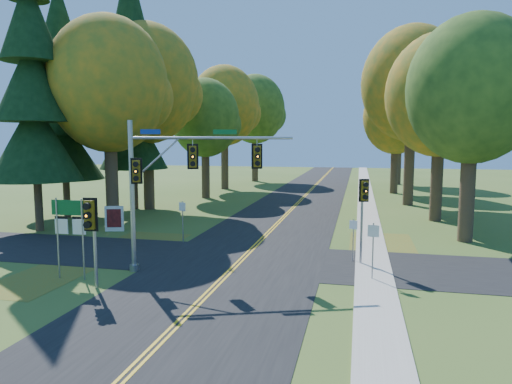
% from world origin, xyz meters
% --- Properties ---
extents(ground, '(160.00, 160.00, 0.00)m').
position_xyz_m(ground, '(0.00, 0.00, 0.00)').
color(ground, '#36531D').
rests_on(ground, ground).
extents(road_main, '(8.00, 160.00, 0.02)m').
position_xyz_m(road_main, '(0.00, 0.00, 0.01)').
color(road_main, black).
rests_on(road_main, ground).
extents(road_cross, '(60.00, 6.00, 0.02)m').
position_xyz_m(road_cross, '(0.00, 2.00, 0.01)').
color(road_cross, black).
rests_on(road_cross, ground).
extents(centerline_left, '(0.10, 160.00, 0.01)m').
position_xyz_m(centerline_left, '(-0.10, 0.00, 0.03)').
color(centerline_left, gold).
rests_on(centerline_left, road_main).
extents(centerline_right, '(0.10, 160.00, 0.01)m').
position_xyz_m(centerline_right, '(0.10, 0.00, 0.03)').
color(centerline_right, gold).
rests_on(centerline_right, road_main).
extents(sidewalk_east, '(1.60, 160.00, 0.06)m').
position_xyz_m(sidewalk_east, '(6.20, 0.00, 0.03)').
color(sidewalk_east, '#9E998E').
rests_on(sidewalk_east, ground).
extents(leaf_patch_w_near, '(4.00, 6.00, 0.00)m').
position_xyz_m(leaf_patch_w_near, '(-6.50, 4.00, 0.01)').
color(leaf_patch_w_near, brown).
rests_on(leaf_patch_w_near, ground).
extents(leaf_patch_e, '(3.50, 8.00, 0.00)m').
position_xyz_m(leaf_patch_e, '(6.80, 6.00, 0.01)').
color(leaf_patch_e, brown).
rests_on(leaf_patch_e, ground).
extents(leaf_patch_w_far, '(3.00, 5.00, 0.00)m').
position_xyz_m(leaf_patch_w_far, '(-7.50, -3.00, 0.01)').
color(leaf_patch_w_far, brown).
rests_on(leaf_patch_w_far, ground).
extents(tree_w_a, '(8.00, 8.00, 14.15)m').
position_xyz_m(tree_w_a, '(-11.13, 9.38, 9.49)').
color(tree_w_a, '#38281C').
rests_on(tree_w_a, ground).
extents(tree_e_a, '(7.20, 7.20, 12.73)m').
position_xyz_m(tree_e_a, '(11.57, 8.77, 8.53)').
color(tree_e_a, '#38281C').
rests_on(tree_e_a, ground).
extents(tree_w_b, '(8.60, 8.60, 15.38)m').
position_xyz_m(tree_w_b, '(-11.72, 16.29, 10.37)').
color(tree_w_b, '#38281C').
rests_on(tree_w_b, ground).
extents(tree_e_b, '(7.60, 7.60, 13.33)m').
position_xyz_m(tree_e_b, '(10.97, 15.58, 8.90)').
color(tree_e_b, '#38281C').
rests_on(tree_e_b, ground).
extents(tree_w_c, '(6.80, 6.80, 11.91)m').
position_xyz_m(tree_w_c, '(-9.54, 24.47, 7.94)').
color(tree_w_c, '#38281C').
rests_on(tree_w_c, ground).
extents(tree_e_c, '(8.80, 8.80, 15.79)m').
position_xyz_m(tree_e_c, '(9.88, 23.69, 10.66)').
color(tree_e_c, '#38281C').
rests_on(tree_e_c, ground).
extents(tree_w_d, '(8.20, 8.20, 14.56)m').
position_xyz_m(tree_w_d, '(-10.13, 33.18, 9.78)').
color(tree_w_d, '#38281C').
rests_on(tree_w_d, ground).
extents(tree_e_d, '(7.00, 7.00, 12.32)m').
position_xyz_m(tree_e_d, '(9.26, 32.87, 8.24)').
color(tree_e_d, '#38281C').
rests_on(tree_e_d, ground).
extents(tree_w_e, '(8.40, 8.40, 14.97)m').
position_xyz_m(tree_w_e, '(-8.92, 44.09, 10.07)').
color(tree_w_e, '#38281C').
rests_on(tree_w_e, ground).
extents(tree_e_e, '(7.80, 7.80, 13.74)m').
position_xyz_m(tree_e_e, '(10.47, 43.58, 9.19)').
color(tree_e_e, '#38281C').
rests_on(tree_e_e, ground).
extents(pine_a, '(5.60, 5.60, 19.48)m').
position_xyz_m(pine_a, '(-14.50, 6.00, 9.18)').
color(pine_a, '#38281C').
rests_on(pine_a, ground).
extents(pine_b, '(5.60, 5.60, 17.31)m').
position_xyz_m(pine_b, '(-16.00, 11.00, 8.16)').
color(pine_b, '#38281C').
rests_on(pine_b, ground).
extents(pine_c, '(5.60, 5.60, 20.56)m').
position_xyz_m(pine_c, '(-13.00, 16.00, 9.69)').
color(pine_c, '#38281C').
rests_on(pine_c, ground).
extents(traffic_mast, '(6.93, 2.85, 6.65)m').
position_xyz_m(traffic_mast, '(-2.49, -0.40, 4.27)').
color(traffic_mast, '#95989D').
rests_on(traffic_mast, ground).
extents(east_signal_pole, '(0.45, 0.54, 4.03)m').
position_xyz_m(east_signal_pole, '(5.70, 2.23, 3.06)').
color(east_signal_pole, gray).
rests_on(east_signal_pole, ground).
extents(ped_signal_pole, '(0.57, 0.66, 3.62)m').
position_xyz_m(ped_signal_pole, '(-4.48, -3.73, 2.69)').
color(ped_signal_pole, '#9C9EA5').
rests_on(ped_signal_pole, ground).
extents(route_sign_cluster, '(1.60, 0.16, 3.42)m').
position_xyz_m(route_sign_cluster, '(-6.17, -2.65, 2.41)').
color(route_sign_cluster, gray).
rests_on(route_sign_cluster, ground).
extents(info_kiosk, '(1.17, 0.47, 1.62)m').
position_xyz_m(info_kiosk, '(-9.71, 6.90, 0.81)').
color(info_kiosk, silver).
rests_on(info_kiosk, ground).
extents(reg_sign_e_north, '(0.38, 0.17, 2.06)m').
position_xyz_m(reg_sign_e_north, '(5.27, 2.84, 1.41)').
color(reg_sign_e_north, gray).
rests_on(reg_sign_e_north, ground).
extents(reg_sign_e_south, '(0.46, 0.11, 2.40)m').
position_xyz_m(reg_sign_e_south, '(6.10, -0.01, 1.64)').
color(reg_sign_e_south, gray).
rests_on(reg_sign_e_south, ground).
extents(reg_sign_w, '(0.44, 0.19, 2.39)m').
position_xyz_m(reg_sign_w, '(-4.20, 4.79, 1.64)').
color(reg_sign_w, gray).
rests_on(reg_sign_w, ground).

